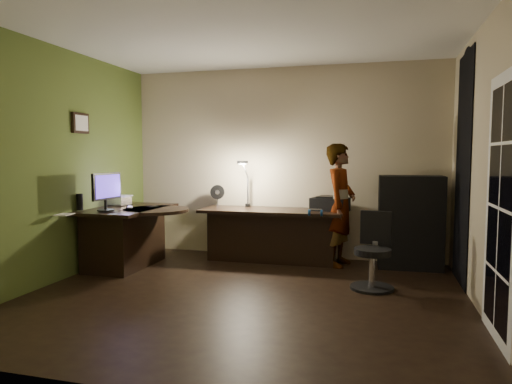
% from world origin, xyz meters
% --- Properties ---
extents(floor, '(4.50, 4.00, 0.01)m').
position_xyz_m(floor, '(0.00, 0.00, -0.01)').
color(floor, black).
rests_on(floor, ground).
extents(ceiling, '(4.50, 4.00, 0.01)m').
position_xyz_m(ceiling, '(0.00, 0.00, 2.71)').
color(ceiling, silver).
rests_on(ceiling, floor).
extents(wall_back, '(4.50, 0.01, 2.70)m').
position_xyz_m(wall_back, '(0.00, 2.00, 1.35)').
color(wall_back, tan).
rests_on(wall_back, floor).
extents(wall_front, '(4.50, 0.01, 2.70)m').
position_xyz_m(wall_front, '(0.00, -2.00, 1.35)').
color(wall_front, tan).
rests_on(wall_front, floor).
extents(wall_left, '(0.01, 4.00, 2.70)m').
position_xyz_m(wall_left, '(-2.25, 0.00, 1.35)').
color(wall_left, tan).
rests_on(wall_left, floor).
extents(wall_right, '(0.01, 4.00, 2.70)m').
position_xyz_m(wall_right, '(2.25, 0.00, 1.35)').
color(wall_right, tan).
rests_on(wall_right, floor).
extents(green_wall_overlay, '(0.00, 4.00, 2.70)m').
position_xyz_m(green_wall_overlay, '(-2.24, 0.00, 1.35)').
color(green_wall_overlay, '#4E6226').
rests_on(green_wall_overlay, floor).
extents(arched_doorway, '(0.01, 0.90, 2.60)m').
position_xyz_m(arched_doorway, '(2.24, 1.15, 1.30)').
color(arched_doorway, black).
rests_on(arched_doorway, floor).
extents(french_door, '(0.02, 0.92, 2.10)m').
position_xyz_m(french_door, '(2.24, -0.55, 1.05)').
color(french_door, white).
rests_on(french_door, floor).
extents(framed_picture, '(0.04, 0.30, 0.25)m').
position_xyz_m(framed_picture, '(-2.22, 0.45, 1.85)').
color(framed_picture, black).
rests_on(framed_picture, wall_left).
extents(desk_left, '(0.83, 1.35, 0.78)m').
position_xyz_m(desk_left, '(-1.83, 0.83, 0.39)').
color(desk_left, black).
rests_on(desk_left, floor).
extents(desk_right, '(1.93, 0.70, 0.72)m').
position_xyz_m(desk_right, '(-0.09, 1.59, 0.36)').
color(desk_right, black).
rests_on(desk_right, floor).
extents(cabinet, '(0.81, 0.43, 1.20)m').
position_xyz_m(cabinet, '(1.73, 1.71, 0.60)').
color(cabinet, black).
rests_on(cabinet, floor).
extents(laptop_stand, '(0.29, 0.25, 0.11)m').
position_xyz_m(laptop_stand, '(-2.07, 1.04, 0.84)').
color(laptop_stand, silver).
rests_on(laptop_stand, desk_left).
extents(laptop, '(0.32, 0.30, 0.22)m').
position_xyz_m(laptop, '(-2.07, 1.04, 1.01)').
color(laptop, silver).
rests_on(laptop, laptop_stand).
extents(monitor, '(0.14, 0.51, 0.33)m').
position_xyz_m(monitor, '(-1.85, 0.38, 0.96)').
color(monitor, black).
rests_on(monitor, desk_left).
extents(mouse, '(0.07, 0.10, 0.04)m').
position_xyz_m(mouse, '(-1.69, 0.65, 0.81)').
color(mouse, silver).
rests_on(mouse, desk_left).
extents(phone, '(0.12, 0.15, 0.01)m').
position_xyz_m(phone, '(-1.51, 0.93, 0.79)').
color(phone, black).
rests_on(phone, desk_left).
extents(pen, '(0.02, 0.15, 0.01)m').
position_xyz_m(pen, '(-1.87, 0.97, 0.79)').
color(pen, black).
rests_on(pen, desk_left).
extents(speaker, '(0.10, 0.10, 0.20)m').
position_xyz_m(speaker, '(-2.19, 0.35, 0.89)').
color(speaker, black).
rests_on(speaker, desk_left).
extents(notepad, '(0.18, 0.23, 0.01)m').
position_xyz_m(notepad, '(-2.08, -0.08, 0.79)').
color(notepad, silver).
rests_on(notepad, desk_left).
extents(desk_fan, '(0.23, 0.17, 0.32)m').
position_xyz_m(desk_fan, '(-0.94, 1.82, 0.87)').
color(desk_fan, black).
rests_on(desk_fan, desk_right).
extents(headphones, '(0.20, 0.09, 0.09)m').
position_xyz_m(headphones, '(0.57, 1.22, 0.75)').
color(headphones, navy).
rests_on(headphones, desk_right).
extents(printer, '(0.53, 0.45, 0.21)m').
position_xyz_m(printer, '(0.70, 1.70, 0.81)').
color(printer, black).
rests_on(printer, desk_right).
extents(desk_lamp, '(0.22, 0.35, 0.73)m').
position_xyz_m(desk_lamp, '(-0.48, 1.83, 1.07)').
color(desk_lamp, black).
rests_on(desk_lamp, desk_right).
extents(office_chair, '(0.54, 0.54, 0.84)m').
position_xyz_m(office_chair, '(1.28, 0.62, 0.42)').
color(office_chair, black).
rests_on(office_chair, floor).
extents(person, '(0.49, 0.64, 1.61)m').
position_xyz_m(person, '(0.84, 1.62, 0.81)').
color(person, '#D8A88C').
rests_on(person, floor).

